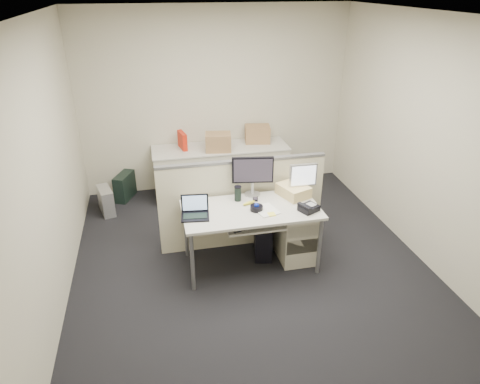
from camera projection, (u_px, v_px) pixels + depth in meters
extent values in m
cube|color=black|center=(250.00, 264.00, 5.00)|extent=(4.00, 4.50, 0.01)
cube|color=white|center=(254.00, 14.00, 3.80)|extent=(4.00, 4.50, 0.01)
cube|color=#B6AE9B|center=(216.00, 101.00, 6.37)|extent=(4.00, 0.02, 2.70)
cube|color=#B6AE9B|center=(346.00, 298.00, 2.43)|extent=(4.00, 0.02, 2.70)
cube|color=#B6AE9B|center=(45.00, 173.00, 4.02)|extent=(0.02, 4.50, 2.70)
cube|color=#B6AE9B|center=(425.00, 142.00, 4.78)|extent=(0.02, 4.50, 2.70)
cube|color=silver|center=(251.00, 210.00, 4.68)|extent=(1.50, 0.75, 0.03)
cylinder|color=slate|center=(192.00, 262.00, 4.43)|extent=(0.04, 0.04, 0.70)
cylinder|color=slate|center=(186.00, 230.00, 5.00)|extent=(0.04, 0.04, 0.70)
cylinder|color=slate|center=(319.00, 246.00, 4.70)|extent=(0.04, 0.04, 0.70)
cylinder|color=slate|center=(300.00, 217.00, 5.26)|extent=(0.04, 0.04, 0.70)
cube|color=silver|center=(255.00, 225.00, 4.57)|extent=(0.62, 0.32, 0.02)
cube|color=beige|center=(295.00, 232.00, 5.01)|extent=(0.40, 0.55, 0.65)
cube|color=#C1B999|center=(242.00, 204.00, 5.15)|extent=(2.00, 0.06, 1.10)
cube|color=beige|center=(221.00, 171.00, 6.53)|extent=(2.00, 0.60, 0.72)
cube|color=black|center=(253.00, 176.00, 4.87)|extent=(0.50, 0.26, 0.47)
cube|color=#B7B7BC|center=(303.00, 180.00, 4.87)|extent=(0.32, 0.17, 0.39)
cube|color=black|center=(195.00, 208.00, 4.46)|extent=(0.32, 0.25, 0.22)
cylinder|color=black|center=(257.00, 208.00, 4.63)|extent=(0.14, 0.14, 0.05)
cube|color=black|center=(309.00, 208.00, 4.62)|extent=(0.25, 0.23, 0.06)
cube|color=silver|center=(266.00, 210.00, 4.63)|extent=(0.27, 0.32, 0.01)
cube|color=#FFF24A|center=(271.00, 214.00, 4.55)|extent=(0.08, 0.08, 0.01)
cylinder|color=black|center=(238.00, 194.00, 4.81)|extent=(0.09, 0.09, 0.16)
ellipsoid|color=yellow|center=(249.00, 203.00, 4.76)|extent=(0.17, 0.10, 0.04)
cube|color=black|center=(255.00, 199.00, 4.87)|extent=(0.08, 0.12, 0.01)
cube|color=#DFBC80|center=(293.00, 191.00, 4.93)|extent=(0.38, 0.42, 0.13)
cube|color=black|center=(250.00, 223.00, 4.56)|extent=(0.50, 0.30, 0.03)
cube|color=black|center=(263.00, 236.00, 5.11)|extent=(0.30, 0.52, 0.46)
cube|color=black|center=(125.00, 186.00, 6.41)|extent=(0.33, 0.45, 0.39)
cube|color=#B7B7BC|center=(106.00, 201.00, 6.02)|extent=(0.26, 0.43, 0.37)
cube|color=olive|center=(218.00, 143.00, 6.19)|extent=(0.40, 0.33, 0.28)
cube|color=olive|center=(257.00, 135.00, 6.53)|extent=(0.42, 0.35, 0.27)
cube|color=red|center=(182.00, 141.00, 6.26)|extent=(0.12, 0.30, 0.27)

